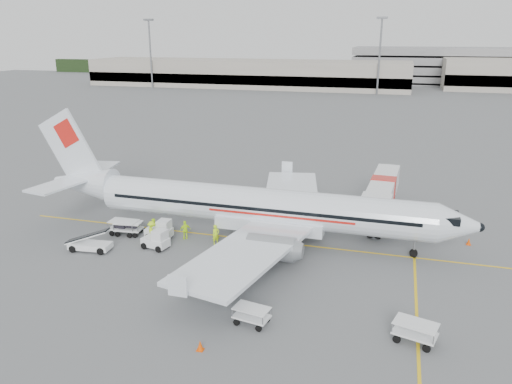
# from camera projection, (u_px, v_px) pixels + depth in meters

# --- Properties ---
(ground) EXTENTS (360.00, 360.00, 0.00)m
(ground) POSITION_uv_depth(u_px,v_px,m) (250.00, 239.00, 44.26)
(ground) COLOR #56595B
(stripe_lead) EXTENTS (44.00, 0.20, 0.01)m
(stripe_lead) POSITION_uv_depth(u_px,v_px,m) (250.00, 239.00, 44.26)
(stripe_lead) COLOR yellow
(stripe_lead) RESTS_ON ground
(stripe_cross) EXTENTS (0.20, 20.00, 0.01)m
(stripe_cross) POSITION_uv_depth(u_px,v_px,m) (416.00, 307.00, 33.26)
(stripe_cross) COLOR yellow
(stripe_cross) RESTS_ON ground
(terminal_west) EXTENTS (110.00, 22.00, 9.00)m
(terminal_west) POSITION_uv_depth(u_px,v_px,m) (246.00, 73.00, 172.55)
(terminal_west) COLOR gray
(terminal_west) RESTS_ON ground
(parking_garage) EXTENTS (62.00, 24.00, 14.00)m
(parking_garage) POSITION_uv_depth(u_px,v_px,m) (440.00, 64.00, 182.28)
(parking_garage) COLOR slate
(parking_garage) RESTS_ON ground
(treeline) EXTENTS (300.00, 3.00, 6.00)m
(treeline) POSITION_uv_depth(u_px,v_px,m) (372.00, 71.00, 203.78)
(treeline) COLOR black
(treeline) RESTS_ON ground
(mast_west) EXTENTS (3.20, 1.20, 22.00)m
(mast_west) POSITION_uv_depth(u_px,v_px,m) (151.00, 54.00, 167.44)
(mast_west) COLOR slate
(mast_west) RESTS_ON ground
(mast_center) EXTENTS (3.20, 1.20, 22.00)m
(mast_center) POSITION_uv_depth(u_px,v_px,m) (379.00, 57.00, 147.81)
(mast_center) COLOR slate
(mast_center) RESTS_ON ground
(aircraft) EXTENTS (38.71, 30.47, 10.60)m
(aircraft) POSITION_uv_depth(u_px,v_px,m) (261.00, 182.00, 42.67)
(aircraft) COLOR white
(aircraft) RESTS_ON ground
(jet_bridge) EXTENTS (3.88, 15.66, 4.07)m
(jet_bridge) POSITION_uv_depth(u_px,v_px,m) (382.00, 198.00, 48.97)
(jet_bridge) COLOR white
(jet_bridge) RESTS_ON ground
(belt_loader) EXTENTS (4.77, 2.15, 2.51)m
(belt_loader) POSITION_uv_depth(u_px,v_px,m) (89.00, 236.00, 41.63)
(belt_loader) COLOR white
(belt_loader) RESTS_ON ground
(tug_fore) EXTENTS (2.35, 1.59, 1.68)m
(tug_fore) POSITION_uv_depth(u_px,v_px,m) (279.00, 244.00, 41.12)
(tug_fore) COLOR white
(tug_fore) RESTS_ON ground
(tug_mid) EXTENTS (2.42, 1.67, 1.71)m
(tug_mid) POSITION_uv_depth(u_px,v_px,m) (155.00, 239.00, 42.20)
(tug_mid) COLOR white
(tug_mid) RESTS_ON ground
(tug_aft) EXTENTS (2.29, 1.31, 1.77)m
(tug_aft) POSITION_uv_depth(u_px,v_px,m) (159.00, 229.00, 44.21)
(tug_aft) COLOR white
(tug_aft) RESTS_ON ground
(cart_loaded_a) EXTENTS (2.53, 1.67, 1.24)m
(cart_loaded_a) POSITION_uv_depth(u_px,v_px,m) (129.00, 228.00, 45.08)
(cart_loaded_a) COLOR white
(cart_loaded_a) RESTS_ON ground
(cart_loaded_b) EXTENTS (2.56, 1.53, 1.33)m
(cart_loaded_b) POSITION_uv_depth(u_px,v_px,m) (124.00, 227.00, 45.19)
(cart_loaded_b) COLOR white
(cart_loaded_b) RESTS_ON ground
(cart_empty_a) EXTENTS (2.41, 1.69, 1.15)m
(cart_empty_a) POSITION_uv_depth(u_px,v_px,m) (252.00, 316.00, 31.16)
(cart_empty_a) COLOR white
(cart_empty_a) RESTS_ON ground
(cart_empty_b) EXTENTS (2.78, 2.08, 1.29)m
(cart_empty_b) POSITION_uv_depth(u_px,v_px,m) (415.00, 332.00, 29.30)
(cart_empty_b) COLOR white
(cart_empty_b) RESTS_ON ground
(cone_nose) EXTENTS (0.38, 0.38, 0.62)m
(cone_nose) POSITION_uv_depth(u_px,v_px,m) (469.00, 241.00, 43.02)
(cone_nose) COLOR #E54703
(cone_nose) RESTS_ON ground
(cone_port) EXTENTS (0.37, 0.37, 0.60)m
(cone_port) POSITION_uv_depth(u_px,v_px,m) (268.00, 193.00, 56.11)
(cone_port) COLOR #E54703
(cone_port) RESTS_ON ground
(cone_stbd) EXTENTS (0.40, 0.40, 0.65)m
(cone_stbd) POSITION_uv_depth(u_px,v_px,m) (200.00, 345.00, 28.63)
(cone_stbd) COLOR #E54703
(cone_stbd) RESTS_ON ground
(crew_a) EXTENTS (0.75, 0.76, 1.77)m
(crew_a) POSITION_uv_depth(u_px,v_px,m) (216.00, 235.00, 42.96)
(crew_a) COLOR #B0DF13
(crew_a) RESTS_ON ground
(crew_b) EXTENTS (0.94, 0.84, 1.59)m
(crew_b) POSITION_uv_depth(u_px,v_px,m) (154.00, 227.00, 44.89)
(crew_b) COLOR #B0DF13
(crew_b) RESTS_ON ground
(crew_c) EXTENTS (1.34, 1.39, 1.90)m
(crew_c) POSITION_uv_depth(u_px,v_px,m) (152.00, 232.00, 43.48)
(crew_c) COLOR #B0DF13
(crew_c) RESTS_ON ground
(crew_d) EXTENTS (1.04, 0.95, 1.71)m
(crew_d) POSITION_uv_depth(u_px,v_px,m) (185.00, 230.00, 44.07)
(crew_d) COLOR #B0DF13
(crew_d) RESTS_ON ground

